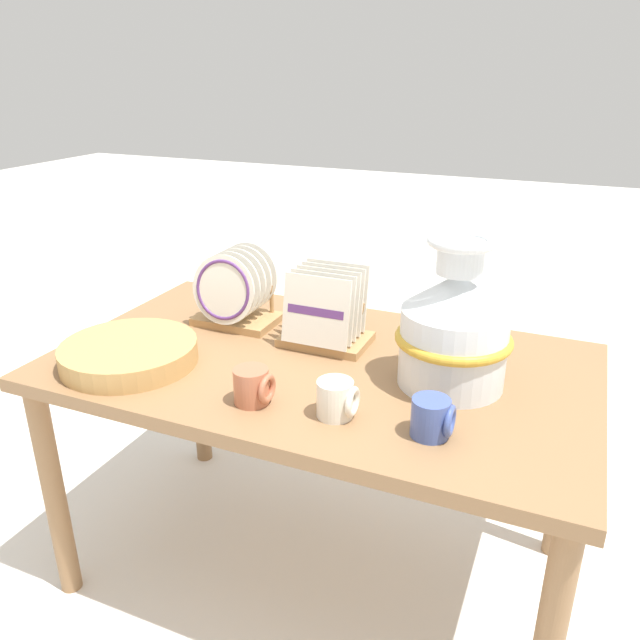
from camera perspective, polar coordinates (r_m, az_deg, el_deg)
The scene contains 9 objects.
ground_plane at distance 1.96m, azimuth -0.00°, elevation -21.69°, with size 14.00×14.00×0.00m, color silver.
display_table at distance 1.60m, azimuth -0.00°, elevation -6.23°, with size 1.33×0.78×0.67m.
ceramic_vase at distance 1.43m, azimuth 12.20°, elevation -0.54°, with size 0.27×0.27×0.35m.
dish_rack_round_plates at distance 1.77m, azimuth -7.78°, elevation 2.22°, with size 0.23×0.18×0.22m.
dish_rack_square_plates at distance 1.64m, azimuth 0.55°, elevation 0.20°, with size 0.23×0.17×0.20m.
wicker_charger_stack at distance 1.61m, azimuth -17.05°, elevation -2.93°, with size 0.33×0.33×0.05m.
mug_cobalt_glaze at distance 1.27m, azimuth 10.24°, elevation -8.80°, with size 0.08×0.08×0.08m.
mug_terracotta_glaze at distance 1.37m, azimuth -6.15°, elevation -6.04°, with size 0.08×0.08×0.08m.
mug_cream_glaze at distance 1.31m, azimuth 1.56°, elevation -7.24°, with size 0.08×0.08×0.08m.
Camera 1 is at (0.55, -1.29, 1.36)m, focal length 35.00 mm.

